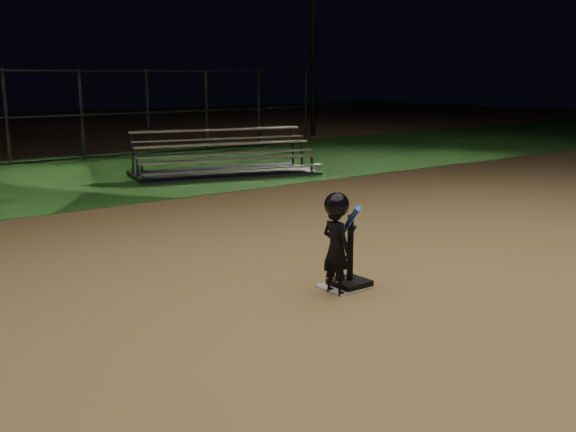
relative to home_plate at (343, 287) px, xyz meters
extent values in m
plane|color=#AD834E|center=(0.00, 0.00, -0.01)|extent=(80.00, 80.00, 0.00)
cube|color=#265E1E|center=(0.00, 10.00, -0.01)|extent=(60.00, 8.00, 0.01)
cube|color=beige|center=(0.00, 0.00, 0.00)|extent=(0.45, 0.45, 0.02)
cube|color=black|center=(0.08, -0.02, 0.04)|extent=(0.38, 0.38, 0.06)
cylinder|color=black|center=(0.08, -0.02, 0.44)|extent=(0.07, 0.07, 0.74)
imported|color=black|center=(-0.19, -0.09, 0.49)|extent=(0.27, 0.38, 1.00)
sphere|color=black|center=(-0.19, -0.09, 0.96)|extent=(0.27, 0.27, 0.27)
cylinder|color=blue|center=(-0.14, -0.24, 0.81)|extent=(0.30, 0.55, 0.43)
cylinder|color=black|center=(0.02, -0.12, 0.67)|extent=(0.11, 0.18, 0.14)
cube|color=silver|center=(3.46, 7.66, 0.41)|extent=(4.18, 1.34, 0.04)
cube|color=silver|center=(3.38, 7.37, 0.22)|extent=(4.18, 1.34, 0.03)
cube|color=silver|center=(3.61, 8.23, 0.71)|extent=(4.18, 1.34, 0.04)
cube|color=silver|center=(3.53, 7.94, 0.52)|extent=(4.18, 1.34, 0.03)
cube|color=silver|center=(3.76, 8.79, 1.01)|extent=(4.18, 1.34, 0.04)
cube|color=silver|center=(3.69, 8.51, 0.82)|extent=(4.18, 1.34, 0.03)
cube|color=#38383D|center=(3.61, 8.23, 0.02)|extent=(4.65, 3.10, 0.06)
cube|color=#38383D|center=(0.00, 13.00, 0.04)|extent=(20.00, 0.05, 0.05)
cube|color=#38383D|center=(0.00, 13.00, 1.24)|extent=(20.00, 0.05, 0.05)
cube|color=#38383D|center=(0.00, 13.00, 2.44)|extent=(20.00, 0.05, 0.05)
cylinder|color=#38383D|center=(0.00, 13.00, 1.24)|extent=(0.08, 0.08, 2.50)
cylinder|color=#38383D|center=(5.00, 13.00, 1.24)|extent=(0.08, 0.08, 2.50)
cylinder|color=#38383D|center=(10.00, 13.00, 1.24)|extent=(0.08, 0.08, 2.50)
cylinder|color=#2D2D30|center=(12.00, 15.00, 3.99)|extent=(0.20, 0.20, 8.00)
camera|label=1|loc=(-4.78, -5.22, 2.29)|focal=41.41mm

